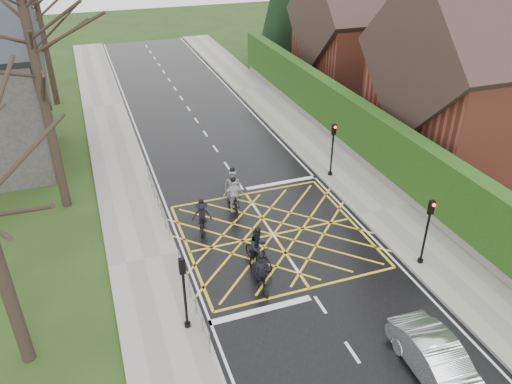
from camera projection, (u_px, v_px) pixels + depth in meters
ground at (273, 235)px, 23.32m from camera, size 120.00×120.00×0.00m
road at (273, 235)px, 23.31m from camera, size 9.00×80.00×0.01m
sidewalk_right at (384, 210)px, 25.03m from camera, size 3.00×80.00×0.15m
sidewalk_left at (144, 260)px, 21.53m from camera, size 3.00×80.00×0.15m
stone_wall at (356, 152)px, 30.28m from camera, size 0.50×38.00×0.70m
hedge at (359, 125)px, 29.40m from camera, size 0.90×38.00×2.80m
house_near at (489, 79)px, 28.49m from camera, size 11.80×9.80×11.30m
house_far at (363, 33)px, 40.07m from camera, size 9.80×8.80×10.30m
conifer at (280, 11)px, 45.10m from camera, size 4.60×4.60×10.00m
tree_near at (33, 50)px, 21.60m from camera, size 9.24×9.24×11.44m
tree_mid at (14, 4)px, 27.46m from camera, size 10.08×10.08×12.48m
tree_far at (37, 6)px, 34.90m from camera, size 8.40×8.40×10.40m
railing_south at (192, 292)px, 18.72m from camera, size 0.05×5.04×1.03m
railing_north at (157, 196)px, 24.82m from camera, size 0.05×6.04×1.03m
traffic_light_ne at (332, 150)px, 27.38m from camera, size 0.24×0.31×3.21m
traffic_light_se at (426, 233)px, 20.54m from camera, size 0.24×0.31×3.21m
traffic_light_sw at (185, 294)px, 17.34m from camera, size 0.24×0.31×3.21m
cyclist_rear at (262, 277)px, 19.83m from camera, size 0.65×1.72×1.66m
cyclist_back at (258, 251)px, 21.06m from camera, size 1.06×1.95×1.88m
cyclist_mid at (202, 219)px, 23.40m from camera, size 1.08×1.77×1.63m
cyclist_front at (234, 199)px, 24.74m from camera, size 1.08×1.97×1.92m
cyclist_lead at (233, 189)px, 25.68m from camera, size 1.19×2.07×1.90m
car at (438, 362)px, 16.00m from camera, size 1.51×4.11×1.35m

